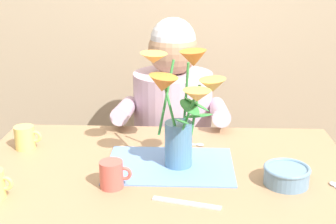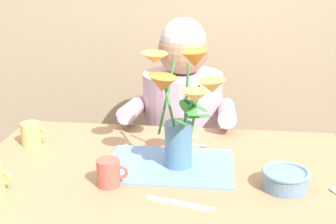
{
  "view_description": "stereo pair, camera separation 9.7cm",
  "coord_description": "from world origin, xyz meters",
  "px_view_note": "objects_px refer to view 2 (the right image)",
  "views": [
    {
      "loc": [
        0.07,
        -1.28,
        1.37
      ],
      "look_at": [
        0.01,
        0.05,
        0.92
      ],
      "focal_mm": 49.24,
      "sensor_mm": 36.0,
      "label": 1
    },
    {
      "loc": [
        0.17,
        -1.27,
        1.37
      ],
      "look_at": [
        0.01,
        0.05,
        0.92
      ],
      "focal_mm": 49.24,
      "sensor_mm": 36.0,
      "label": 2
    }
  ],
  "objects_px": {
    "dinner_knife": "(180,204)",
    "flower_vase": "(181,107)",
    "ceramic_bowl": "(285,179)",
    "seated_person": "(182,147)",
    "tea_cup": "(109,173)",
    "ceramic_mug": "(31,134)"
  },
  "relations": [
    {
      "from": "tea_cup",
      "to": "ceramic_mug",
      "type": "relative_size",
      "value": 1.0
    },
    {
      "from": "ceramic_bowl",
      "to": "dinner_knife",
      "type": "xyz_separation_m",
      "value": [
        -0.29,
        -0.13,
        -0.03
      ]
    },
    {
      "from": "seated_person",
      "to": "ceramic_bowl",
      "type": "bearing_deg",
      "value": -66.0
    },
    {
      "from": "tea_cup",
      "to": "ceramic_mug",
      "type": "bearing_deg",
      "value": 142.12
    },
    {
      "from": "dinner_knife",
      "to": "tea_cup",
      "type": "bearing_deg",
      "value": 172.72
    },
    {
      "from": "dinner_knife",
      "to": "ceramic_mug",
      "type": "distance_m",
      "value": 0.66
    },
    {
      "from": "ceramic_bowl",
      "to": "ceramic_mug",
      "type": "relative_size",
      "value": 1.46
    },
    {
      "from": "seated_person",
      "to": "dinner_knife",
      "type": "height_order",
      "value": "seated_person"
    },
    {
      "from": "ceramic_bowl",
      "to": "seated_person",
      "type": "bearing_deg",
      "value": 117.61
    },
    {
      "from": "flower_vase",
      "to": "tea_cup",
      "type": "xyz_separation_m",
      "value": [
        -0.2,
        -0.14,
        -0.16
      ]
    },
    {
      "from": "flower_vase",
      "to": "tea_cup",
      "type": "relative_size",
      "value": 3.89
    },
    {
      "from": "dinner_knife",
      "to": "tea_cup",
      "type": "height_order",
      "value": "tea_cup"
    },
    {
      "from": "dinner_knife",
      "to": "flower_vase",
      "type": "bearing_deg",
      "value": 109.19
    },
    {
      "from": "flower_vase",
      "to": "seated_person",
      "type": "bearing_deg",
      "value": 94.55
    },
    {
      "from": "seated_person",
      "to": "flower_vase",
      "type": "distance_m",
      "value": 0.69
    },
    {
      "from": "dinner_knife",
      "to": "seated_person",
      "type": "bearing_deg",
      "value": 109.2
    },
    {
      "from": "dinner_knife",
      "to": "ceramic_bowl",
      "type": "bearing_deg",
      "value": 38.23
    },
    {
      "from": "seated_person",
      "to": "ceramic_mug",
      "type": "xyz_separation_m",
      "value": [
        -0.49,
        -0.45,
        0.22
      ]
    },
    {
      "from": "tea_cup",
      "to": "ceramic_mug",
      "type": "distance_m",
      "value": 0.44
    },
    {
      "from": "tea_cup",
      "to": "flower_vase",
      "type": "bearing_deg",
      "value": 36.41
    },
    {
      "from": "ceramic_mug",
      "to": "tea_cup",
      "type": "bearing_deg",
      "value": -37.88
    },
    {
      "from": "seated_person",
      "to": "ceramic_bowl",
      "type": "height_order",
      "value": "seated_person"
    }
  ]
}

